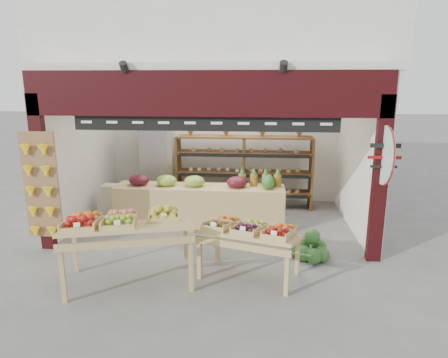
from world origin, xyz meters
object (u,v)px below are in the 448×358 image
at_px(back_shelving, 244,158).
at_px(refrigerator, 158,163).
at_px(cardboard_stack, 123,205).
at_px(mid_counter, 199,205).
at_px(display_table_right, 249,231).
at_px(display_table_left, 119,224).
at_px(watermelon_pile, 310,249).

relative_size(back_shelving, refrigerator, 1.62).
bearing_deg(cardboard_stack, mid_counter, -15.28).
bearing_deg(display_table_right, display_table_left, -170.48).
bearing_deg(cardboard_stack, refrigerator, 63.88).
height_order(display_table_left, watermelon_pile, display_table_left).
height_order(back_shelving, display_table_right, back_shelving).
xyz_separation_m(back_shelving, mid_counter, (-0.82, -1.42, -0.68)).
xyz_separation_m(refrigerator, display_table_right, (2.26, -3.57, -0.24)).
distance_m(display_table_left, display_table_right, 1.86).
xyz_separation_m(display_table_left, display_table_right, (1.83, 0.31, -0.16)).
height_order(display_table_left, display_table_right, display_table_left).
height_order(cardboard_stack, mid_counter, mid_counter).
height_order(refrigerator, cardboard_stack, refrigerator).
relative_size(back_shelving, display_table_right, 1.95).
distance_m(cardboard_stack, display_table_left, 3.02).
distance_m(cardboard_stack, mid_counter, 1.80).
height_order(cardboard_stack, watermelon_pile, cardboard_stack).
bearing_deg(mid_counter, refrigerator, 127.91).
relative_size(refrigerator, mid_counter, 0.57).
bearing_deg(back_shelving, mid_counter, -120.05).
distance_m(cardboard_stack, watermelon_pile, 4.17).
bearing_deg(back_shelving, refrigerator, 176.58).
bearing_deg(refrigerator, back_shelving, -11.27).
bearing_deg(display_table_left, mid_counter, 71.60).
height_order(back_shelving, cardboard_stack, back_shelving).
xyz_separation_m(refrigerator, watermelon_pile, (3.23, -2.87, -0.79)).
bearing_deg(display_table_right, refrigerator, 122.30).
height_order(mid_counter, display_table_left, display_table_left).
relative_size(refrigerator, watermelon_pile, 3.00).
relative_size(cardboard_stack, watermelon_pile, 1.56).
height_order(mid_counter, display_table_right, mid_counter).
distance_m(cardboard_stack, display_table_right, 3.76).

